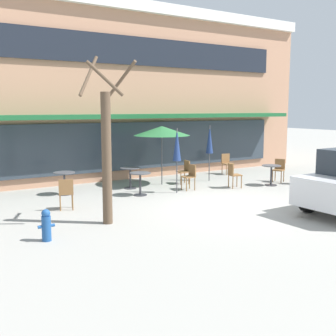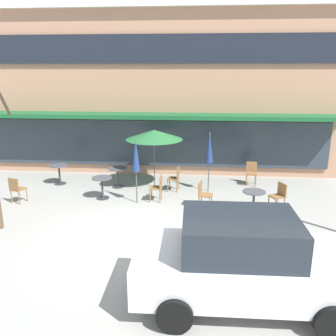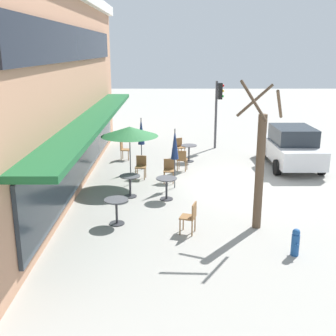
{
  "view_description": "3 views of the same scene",
  "coord_description": "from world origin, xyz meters",
  "px_view_note": "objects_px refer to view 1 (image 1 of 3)",
  "views": [
    {
      "loc": [
        -7.98,
        -9.16,
        2.86
      ],
      "look_at": [
        -0.48,
        2.81,
        0.85
      ],
      "focal_mm": 45.0,
      "sensor_mm": 36.0,
      "label": 1
    },
    {
      "loc": [
        1.71,
        -8.49,
        4.36
      ],
      "look_at": [
        0.75,
        3.09,
        1.1
      ],
      "focal_mm": 38.0,
      "sensor_mm": 36.0,
      "label": 2
    },
    {
      "loc": [
        -14.96,
        2.85,
        4.91
      ],
      "look_at": [
        -0.76,
        2.84,
        0.89
      ],
      "focal_mm": 45.0,
      "sensor_mm": 36.0,
      "label": 3
    }
  ],
  "objects_px": {
    "cafe_table_mid_patio": "(271,172)",
    "cafe_chair_1": "(233,174)",
    "cafe_chair_3": "(185,170)",
    "street_tree": "(106,150)",
    "fire_hydrant": "(46,225)",
    "cafe_table_near_wall": "(64,179)",
    "cafe_table_by_tree": "(130,174)",
    "cafe_chair_4": "(66,192)",
    "cafe_chair_0": "(190,175)",
    "cafe_chair_2": "(279,168)",
    "patio_umbrella_corner_open": "(177,145)",
    "patio_umbrella_cream_folded": "(210,140)",
    "patio_umbrella_green_folded": "(162,131)",
    "cafe_chair_5": "(227,162)",
    "cafe_table_streetside": "(140,180)"
  },
  "relations": [
    {
      "from": "cafe_chair_2",
      "to": "cafe_chair_4",
      "type": "distance_m",
      "value": 8.57
    },
    {
      "from": "cafe_table_mid_patio",
      "to": "fire_hydrant",
      "type": "relative_size",
      "value": 1.08
    },
    {
      "from": "cafe_table_streetside",
      "to": "cafe_chair_2",
      "type": "relative_size",
      "value": 0.85
    },
    {
      "from": "cafe_chair_2",
      "to": "cafe_chair_3",
      "type": "bearing_deg",
      "value": 154.86
    },
    {
      "from": "patio_umbrella_green_folded",
      "to": "cafe_chair_1",
      "type": "xyz_separation_m",
      "value": [
        1.8,
        -1.98,
        -1.5
      ]
    },
    {
      "from": "patio_umbrella_cream_folded",
      "to": "street_tree",
      "type": "relative_size",
      "value": 0.53
    },
    {
      "from": "cafe_table_mid_patio",
      "to": "cafe_chair_0",
      "type": "distance_m",
      "value": 3.19
    },
    {
      "from": "patio_umbrella_cream_folded",
      "to": "patio_umbrella_corner_open",
      "type": "height_order",
      "value": "same"
    },
    {
      "from": "cafe_chair_0",
      "to": "cafe_table_streetside",
      "type": "bearing_deg",
      "value": 177.51
    },
    {
      "from": "cafe_table_streetside",
      "to": "cafe_chair_2",
      "type": "height_order",
      "value": "cafe_chair_2"
    },
    {
      "from": "cafe_chair_0",
      "to": "cafe_chair_2",
      "type": "height_order",
      "value": "same"
    },
    {
      "from": "patio_umbrella_green_folded",
      "to": "cafe_chair_3",
      "type": "xyz_separation_m",
      "value": [
        0.8,
        -0.34,
        -1.5
      ]
    },
    {
      "from": "cafe_table_near_wall",
      "to": "cafe_table_by_tree",
      "type": "relative_size",
      "value": 1.0
    },
    {
      "from": "cafe_table_near_wall",
      "to": "cafe_table_by_tree",
      "type": "xyz_separation_m",
      "value": [
        2.35,
        -0.19,
        0.0
      ]
    },
    {
      "from": "patio_umbrella_corner_open",
      "to": "cafe_chair_0",
      "type": "height_order",
      "value": "patio_umbrella_corner_open"
    },
    {
      "from": "cafe_table_mid_patio",
      "to": "street_tree",
      "type": "relative_size",
      "value": 0.18
    },
    {
      "from": "street_tree",
      "to": "cafe_chair_4",
      "type": "bearing_deg",
      "value": 102.36
    },
    {
      "from": "cafe_chair_4",
      "to": "cafe_chair_3",
      "type": "bearing_deg",
      "value": 17.88
    },
    {
      "from": "patio_umbrella_cream_folded",
      "to": "cafe_chair_2",
      "type": "relative_size",
      "value": 2.47
    },
    {
      "from": "cafe_table_near_wall",
      "to": "cafe_chair_5",
      "type": "height_order",
      "value": "cafe_chair_5"
    },
    {
      "from": "cafe_chair_0",
      "to": "cafe_chair_5",
      "type": "relative_size",
      "value": 1.0
    },
    {
      "from": "cafe_chair_0",
      "to": "street_tree",
      "type": "distance_m",
      "value": 5.1
    },
    {
      "from": "cafe_table_by_tree",
      "to": "cafe_chair_4",
      "type": "distance_m",
      "value": 3.55
    },
    {
      "from": "cafe_table_mid_patio",
      "to": "cafe_chair_2",
      "type": "bearing_deg",
      "value": 26.3
    },
    {
      "from": "cafe_chair_4",
      "to": "cafe_chair_5",
      "type": "xyz_separation_m",
      "value": [
        8.07,
        2.64,
        0.0
      ]
    },
    {
      "from": "cafe_table_mid_patio",
      "to": "cafe_chair_1",
      "type": "height_order",
      "value": "cafe_chair_1"
    },
    {
      "from": "patio_umbrella_green_folded",
      "to": "cafe_chair_0",
      "type": "distance_m",
      "value": 2.09
    },
    {
      "from": "cafe_table_near_wall",
      "to": "patio_umbrella_cream_folded",
      "type": "relative_size",
      "value": 0.35
    },
    {
      "from": "patio_umbrella_corner_open",
      "to": "fire_hydrant",
      "type": "bearing_deg",
      "value": -151.31
    },
    {
      "from": "patio_umbrella_green_folded",
      "to": "cafe_chair_3",
      "type": "relative_size",
      "value": 2.47
    },
    {
      "from": "cafe_chair_1",
      "to": "cafe_chair_2",
      "type": "bearing_deg",
      "value": 1.24
    },
    {
      "from": "patio_umbrella_cream_folded",
      "to": "fire_hydrant",
      "type": "distance_m",
      "value": 8.87
    },
    {
      "from": "cafe_table_near_wall",
      "to": "cafe_chair_4",
      "type": "height_order",
      "value": "cafe_chair_4"
    },
    {
      "from": "cafe_table_near_wall",
      "to": "street_tree",
      "type": "height_order",
      "value": "street_tree"
    },
    {
      "from": "patio_umbrella_green_folded",
      "to": "cafe_chair_4",
      "type": "xyz_separation_m",
      "value": [
        -4.38,
        -2.01,
        -1.5
      ]
    },
    {
      "from": "patio_umbrella_cream_folded",
      "to": "patio_umbrella_corner_open",
      "type": "bearing_deg",
      "value": -150.82
    },
    {
      "from": "patio_umbrella_cream_folded",
      "to": "cafe_chair_4",
      "type": "xyz_separation_m",
      "value": [
        -6.4,
        -1.72,
        -1.1
      ]
    },
    {
      "from": "fire_hydrant",
      "to": "cafe_chair_4",
      "type": "bearing_deg",
      "value": 62.87
    },
    {
      "from": "patio_umbrella_cream_folded",
      "to": "patio_umbrella_corner_open",
      "type": "distance_m",
      "value": 2.77
    },
    {
      "from": "cafe_chair_5",
      "to": "cafe_table_mid_patio",
      "type": "bearing_deg",
      "value": -96.71
    },
    {
      "from": "cafe_chair_3",
      "to": "street_tree",
      "type": "height_order",
      "value": "street_tree"
    },
    {
      "from": "cafe_table_by_tree",
      "to": "street_tree",
      "type": "relative_size",
      "value": 0.18
    },
    {
      "from": "patio_umbrella_green_folded",
      "to": "cafe_chair_5",
      "type": "height_order",
      "value": "patio_umbrella_green_folded"
    },
    {
      "from": "cafe_chair_0",
      "to": "cafe_chair_2",
      "type": "bearing_deg",
      "value": -7.21
    },
    {
      "from": "cafe_table_mid_patio",
      "to": "cafe_chair_4",
      "type": "distance_m",
      "value": 7.73
    },
    {
      "from": "cafe_table_mid_patio",
      "to": "street_tree",
      "type": "distance_m",
      "value": 7.59
    },
    {
      "from": "patio_umbrella_cream_folded",
      "to": "cafe_chair_0",
      "type": "distance_m",
      "value": 2.35
    },
    {
      "from": "cafe_chair_0",
      "to": "cafe_chair_1",
      "type": "xyz_separation_m",
      "value": [
        1.52,
        -0.55,
        0.0
      ]
    },
    {
      "from": "cafe_chair_4",
      "to": "cafe_chair_0",
      "type": "bearing_deg",
      "value": 7.06
    },
    {
      "from": "cafe_table_near_wall",
      "to": "cafe_table_streetside",
      "type": "bearing_deg",
      "value": -34.68
    }
  ]
}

